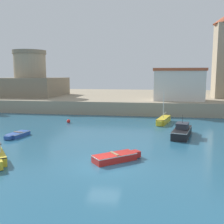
{
  "coord_description": "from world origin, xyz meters",
  "views": [
    {
      "loc": [
        3.82,
        -19.21,
        7.0
      ],
      "look_at": [
        -1.9,
        15.48,
        2.0
      ],
      "focal_mm": 42.0,
      "sensor_mm": 36.0,
      "label": 1
    }
  ],
  "objects": [
    {
      "name": "ground_plane",
      "position": [
        0.0,
        0.0,
        0.0
      ],
      "size": [
        200.0,
        200.0,
        0.0
      ],
      "primitive_type": "plane",
      "color": "#28607F"
    },
    {
      "name": "quay_seawall",
      "position": [
        0.0,
        44.97,
        1.16
      ],
      "size": [
        120.0,
        40.0,
        2.33
      ],
      "primitive_type": "cube",
      "color": "gray",
      "rests_on": "ground"
    },
    {
      "name": "dinghy_red_2",
      "position": [
        0.77,
        1.28,
        0.33
      ],
      "size": [
        3.92,
        3.51,
        0.68
      ],
      "color": "red",
      "rests_on": "ground"
    },
    {
      "name": "motorboat_black_3",
      "position": [
        6.96,
        11.0,
        0.6
      ],
      "size": [
        2.81,
        6.01,
        2.47
      ],
      "color": "black",
      "rests_on": "ground"
    },
    {
      "name": "sailboat_yellow_4",
      "position": [
        5.11,
        19.19,
        0.47
      ],
      "size": [
        2.3,
        5.67,
        4.8
      ],
      "color": "yellow",
      "rests_on": "ground"
    },
    {
      "name": "dinghy_blue_5",
      "position": [
        -11.59,
        7.84,
        0.26
      ],
      "size": [
        1.75,
        3.48,
        0.55
      ],
      "color": "#284C9E",
      "rests_on": "ground"
    },
    {
      "name": "mooring_buoy",
      "position": [
        -8.63,
        17.06,
        0.27
      ],
      "size": [
        0.53,
        0.53,
        0.53
      ],
      "primitive_type": "sphere",
      "color": "red",
      "rests_on": "ground"
    },
    {
      "name": "fortress",
      "position": [
        -24.0,
        36.43,
        5.54
      ],
      "size": [
        13.76,
        13.76,
        10.05
      ],
      "color": "gray",
      "rests_on": "quay_seawall"
    },
    {
      "name": "harbor_shed_near_wharf",
      "position": [
        8.0,
        30.39,
        5.29
      ],
      "size": [
        9.33,
        5.09,
        5.88
      ],
      "color": "silver",
      "rests_on": "quay_seawall"
    }
  ]
}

